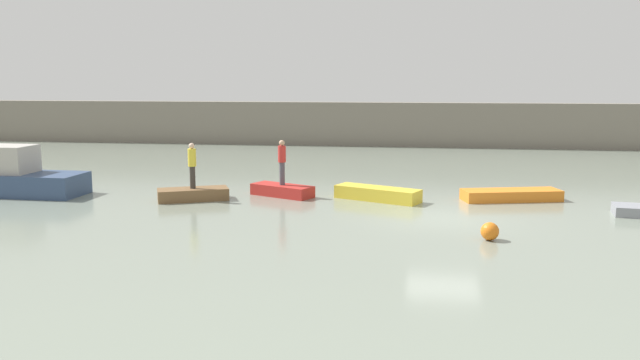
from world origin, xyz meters
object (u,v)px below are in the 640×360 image
object	(u,v)px
rowboat_orange	(511,195)
person_yellow_shirt	(192,163)
rowboat_brown	(193,194)
person_red_shirt	(282,160)
rowboat_yellow	(377,194)
mooring_buoy	(490,231)
motorboat	(9,177)
rowboat_red	(282,190)

from	to	relation	value
rowboat_orange	person_yellow_shirt	world-z (taller)	person_yellow_shirt
rowboat_brown	person_red_shirt	size ratio (longest dim) A/B	1.48
rowboat_yellow	mooring_buoy	distance (m)	6.92
person_yellow_shirt	motorboat	bearing A→B (deg)	179.05
rowboat_brown	person_red_shirt	distance (m)	3.82
rowboat_yellow	person_yellow_shirt	bearing A→B (deg)	-147.50
motorboat	rowboat_brown	bearing A→B (deg)	-0.95
motorboat	person_red_shirt	xyz separation A→B (m)	(11.34, 1.27, 0.75)
motorboat	rowboat_yellow	world-z (taller)	motorboat
rowboat_yellow	person_red_shirt	bearing A→B (deg)	-160.86
person_yellow_shirt	rowboat_yellow	bearing A→B (deg)	8.26
motorboat	rowboat_orange	world-z (taller)	motorboat
rowboat_red	person_yellow_shirt	bearing A→B (deg)	-131.55
motorboat	person_yellow_shirt	distance (m)	8.05
rowboat_orange	person_red_shirt	world-z (taller)	person_red_shirt
rowboat_red	mooring_buoy	world-z (taller)	mooring_buoy
rowboat_brown	rowboat_orange	size ratio (longest dim) A/B	0.71
person_red_shirt	motorboat	bearing A→B (deg)	-173.62
motorboat	mooring_buoy	world-z (taller)	motorboat
rowboat_orange	rowboat_yellow	bearing A→B (deg)	173.53
rowboat_orange	mooring_buoy	distance (m)	6.79
person_red_shirt	mooring_buoy	world-z (taller)	person_red_shirt
motorboat	rowboat_orange	bearing A→B (deg)	4.61
person_red_shirt	person_yellow_shirt	bearing A→B (deg)	-157.12
rowboat_yellow	person_yellow_shirt	distance (m)	7.42
mooring_buoy	rowboat_yellow	bearing A→B (deg)	122.10
motorboat	rowboat_yellow	distance (m)	15.30
motorboat	person_yellow_shirt	xyz separation A→B (m)	(8.02, -0.13, 0.73)
rowboat_red	rowboat_orange	distance (m)	9.18
rowboat_red	rowboat_yellow	world-z (taller)	rowboat_yellow
rowboat_red	mooring_buoy	size ratio (longest dim) A/B	4.82
rowboat_yellow	mooring_buoy	xyz separation A→B (m)	(3.68, -5.87, 0.01)
rowboat_yellow	mooring_buoy	size ratio (longest dim) A/B	6.31
rowboat_red	rowboat_yellow	size ratio (longest dim) A/B	0.76
rowboat_brown	mooring_buoy	bearing A→B (deg)	-48.08
person_yellow_shirt	person_red_shirt	bearing A→B (deg)	22.88
person_yellow_shirt	mooring_buoy	xyz separation A→B (m)	(10.92, -4.81, -1.21)
rowboat_yellow	rowboat_brown	bearing A→B (deg)	-147.50
rowboat_red	rowboat_orange	bearing A→B (deg)	27.98
rowboat_red	rowboat_brown	bearing A→B (deg)	-131.55
rowboat_brown	rowboat_orange	bearing A→B (deg)	-16.15
rowboat_yellow	rowboat_orange	bearing A→B (deg)	32.22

